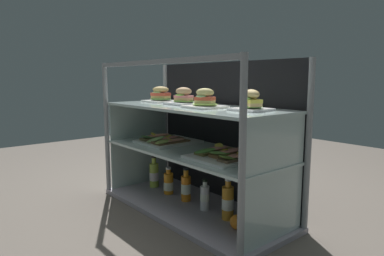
{
  "coord_description": "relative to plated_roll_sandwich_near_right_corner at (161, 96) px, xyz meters",
  "views": [
    {
      "loc": [
        1.61,
        -1.34,
        0.84
      ],
      "look_at": [
        0.0,
        0.0,
        0.54
      ],
      "focal_mm": 31.82,
      "sensor_mm": 36.0,
      "label": 1
    }
  ],
  "objects": [
    {
      "name": "ground_plane",
      "position": [
        0.44,
        -0.07,
        -0.72
      ],
      "size": [
        6.0,
        6.0,
        0.02
      ],
      "primitive_type": "cube",
      "color": "#61584F",
      "rests_on": "ground"
    },
    {
      "name": "case_base_deck",
      "position": [
        0.44,
        -0.07,
        -0.7
      ],
      "size": [
        1.33,
        0.55,
        0.03
      ],
      "primitive_type": "cube",
      "color": "#A49BA9",
      "rests_on": "ground"
    },
    {
      "name": "case_frame",
      "position": [
        0.44,
        0.09,
        -0.2
      ],
      "size": [
        1.33,
        0.55,
        0.95
      ],
      "color": "gray",
      "rests_on": "ground"
    },
    {
      "name": "riser_lower_tier",
      "position": [
        0.44,
        -0.07,
        -0.51
      ],
      "size": [
        1.26,
        0.49,
        0.35
      ],
      "color": "silver",
      "rests_on": "case_base_deck"
    },
    {
      "name": "shelf_lower_glass",
      "position": [
        0.44,
        -0.07,
        -0.32
      ],
      "size": [
        1.28,
        0.5,
        0.02
      ],
      "primitive_type": "cube",
      "color": "silver",
      "rests_on": "riser_lower_tier"
    },
    {
      "name": "riser_upper_tier",
      "position": [
        0.44,
        -0.07,
        -0.18
      ],
      "size": [
        1.26,
        0.49,
        0.26
      ],
      "color": "silver",
      "rests_on": "shelf_lower_glass"
    },
    {
      "name": "shelf_upper_glass",
      "position": [
        0.44,
        -0.07,
        -0.05
      ],
      "size": [
        1.28,
        0.5,
        0.02
      ],
      "primitive_type": "cube",
      "color": "silver",
      "rests_on": "riser_upper_tier"
    },
    {
      "name": "plated_roll_sandwich_near_right_corner",
      "position": [
        0.0,
        0.0,
        0.0
      ],
      "size": [
        0.21,
        0.21,
        0.11
      ],
      "color": "white",
      "rests_on": "shelf_upper_glass"
    },
    {
      "name": "plated_roll_sandwich_far_left",
      "position": [
        0.3,
        -0.03,
        -0.0
      ],
      "size": [
        0.2,
        0.2,
        0.11
      ],
      "color": "white",
      "rests_on": "shelf_upper_glass"
    },
    {
      "name": "plated_roll_sandwich_left_of_center",
      "position": [
        0.58,
        -0.09,
        -0.0
      ],
      "size": [
        0.2,
        0.2,
        0.11
      ],
      "color": "white",
      "rests_on": "shelf_upper_glass"
    },
    {
      "name": "plated_roll_sandwich_mid_left",
      "position": [
        0.87,
        -0.02,
        0.0
      ],
      "size": [
        0.18,
        0.18,
        0.11
      ],
      "color": "white",
      "rests_on": "shelf_upper_glass"
    },
    {
      "name": "open_sandwich_tray_far_right",
      "position": [
        0.14,
        -0.07,
        -0.29
      ],
      "size": [
        0.34,
        0.37,
        0.07
      ],
      "color": "white",
      "rests_on": "shelf_lower_glass"
    },
    {
      "name": "open_sandwich_tray_near_left_corner",
      "position": [
        0.73,
        -0.07,
        -0.29
      ],
      "size": [
        0.34,
        0.37,
        0.06
      ],
      "color": "white",
      "rests_on": "shelf_lower_glass"
    },
    {
      "name": "juice_bottle_front_fourth",
      "position": [
        -0.05,
        -0.04,
        -0.59
      ],
      "size": [
        0.07,
        0.07,
        0.24
      ],
      "color": "#AECA45",
      "rests_on": "case_base_deck"
    },
    {
      "name": "juice_bottle_tucked_behind",
      "position": [
        0.15,
        -0.05,
        -0.61
      ],
      "size": [
        0.07,
        0.07,
        0.19
      ],
      "color": "orange",
      "rests_on": "case_base_deck"
    },
    {
      "name": "juice_bottle_back_left",
      "position": [
        0.34,
        -0.04,
        -0.59
      ],
      "size": [
        0.07,
        0.07,
        0.22
      ],
      "color": "orange",
      "rests_on": "case_base_deck"
    },
    {
      "name": "juice_bottle_near_post",
      "position": [
        0.54,
        -0.05,
        -0.6
      ],
      "size": [
        0.06,
        0.06,
        0.19
      ],
      "color": "white",
      "rests_on": "case_base_deck"
    },
    {
      "name": "juice_bottle_front_right_end",
      "position": [
        0.73,
        -0.05,
        -0.58
      ],
      "size": [
        0.07,
        0.07,
        0.24
      ],
      "color": "orange",
      "rests_on": "case_base_deck"
    },
    {
      "name": "orange_fruit_beside_bottles",
      "position": [
        0.86,
        -0.1,
        -0.64
      ],
      "size": [
        0.08,
        0.08,
        0.08
      ],
      "primitive_type": "sphere",
      "color": "orange",
      "rests_on": "case_base_deck"
    }
  ]
}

